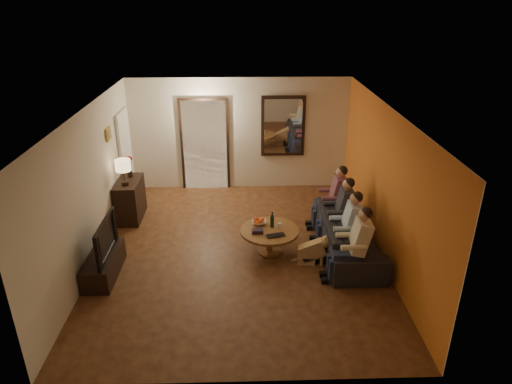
{
  "coord_description": "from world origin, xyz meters",
  "views": [
    {
      "loc": [
        0.07,
        -7.12,
        4.36
      ],
      "look_at": [
        0.3,
        0.3,
        1.05
      ],
      "focal_mm": 32.0,
      "sensor_mm": 36.0,
      "label": 1
    }
  ],
  "objects_px": {
    "dresser": "(130,200)",
    "person_a": "(355,248)",
    "bowl": "(259,222)",
    "coffee_table": "(269,241)",
    "person_b": "(347,229)",
    "dog": "(313,249)",
    "tv_stand": "(104,265)",
    "sofa": "(348,234)",
    "laptop": "(276,237)",
    "person_d": "(334,200)",
    "table_lamp": "(124,172)",
    "wine_bottle": "(272,219)",
    "tv": "(99,238)",
    "person_c": "(340,214)"
  },
  "relations": [
    {
      "from": "sofa",
      "to": "person_d",
      "type": "distance_m",
      "value": 0.94
    },
    {
      "from": "person_b",
      "to": "person_c",
      "type": "bearing_deg",
      "value": 90.0
    },
    {
      "from": "tv",
      "to": "sofa",
      "type": "xyz_separation_m",
      "value": [
        4.2,
        0.65,
        -0.35
      ]
    },
    {
      "from": "person_b",
      "to": "dog",
      "type": "xyz_separation_m",
      "value": [
        -0.59,
        -0.1,
        -0.32
      ]
    },
    {
      "from": "wine_bottle",
      "to": "tv_stand",
      "type": "bearing_deg",
      "value": -165.08
    },
    {
      "from": "sofa",
      "to": "bowl",
      "type": "distance_m",
      "value": 1.62
    },
    {
      "from": "tv",
      "to": "sofa",
      "type": "height_order",
      "value": "tv"
    },
    {
      "from": "person_b",
      "to": "coffee_table",
      "type": "height_order",
      "value": "person_b"
    },
    {
      "from": "table_lamp",
      "to": "tv_stand",
      "type": "distance_m",
      "value": 2.08
    },
    {
      "from": "wine_bottle",
      "to": "dog",
      "type": "bearing_deg",
      "value": -37.2
    },
    {
      "from": "person_d",
      "to": "coffee_table",
      "type": "height_order",
      "value": "person_d"
    },
    {
      "from": "dog",
      "to": "laptop",
      "type": "height_order",
      "value": "dog"
    },
    {
      "from": "wine_bottle",
      "to": "person_c",
      "type": "bearing_deg",
      "value": 8.69
    },
    {
      "from": "table_lamp",
      "to": "tv_stand",
      "type": "xyz_separation_m",
      "value": [
        0.0,
        -1.87,
        -0.9
      ]
    },
    {
      "from": "person_b",
      "to": "table_lamp",
      "type": "bearing_deg",
      "value": 159.61
    },
    {
      "from": "dog",
      "to": "coffee_table",
      "type": "height_order",
      "value": "dog"
    },
    {
      "from": "sofa",
      "to": "coffee_table",
      "type": "distance_m",
      "value": 1.42
    },
    {
      "from": "tv",
      "to": "person_b",
      "type": "distance_m",
      "value": 4.11
    },
    {
      "from": "laptop",
      "to": "wine_bottle",
      "type": "bearing_deg",
      "value": 82.7
    },
    {
      "from": "table_lamp",
      "to": "laptop",
      "type": "xyz_separation_m",
      "value": [
        2.88,
        -1.5,
        -0.63
      ]
    },
    {
      "from": "laptop",
      "to": "sofa",
      "type": "bearing_deg",
      "value": -3.05
    },
    {
      "from": "sofa",
      "to": "person_c",
      "type": "height_order",
      "value": "person_c"
    },
    {
      "from": "dresser",
      "to": "table_lamp",
      "type": "xyz_separation_m",
      "value": [
        0.0,
        -0.22,
        0.68
      ]
    },
    {
      "from": "tv_stand",
      "to": "person_a",
      "type": "height_order",
      "value": "person_a"
    },
    {
      "from": "dresser",
      "to": "table_lamp",
      "type": "distance_m",
      "value": 0.72
    },
    {
      "from": "dresser",
      "to": "person_a",
      "type": "xyz_separation_m",
      "value": [
        4.1,
        -2.34,
        0.19
      ]
    },
    {
      "from": "tv_stand",
      "to": "person_d",
      "type": "distance_m",
      "value": 4.4
    },
    {
      "from": "sofa",
      "to": "dog",
      "type": "relative_size",
      "value": 4.17
    },
    {
      "from": "sofa",
      "to": "coffee_table",
      "type": "bearing_deg",
      "value": 90.09
    },
    {
      "from": "person_d",
      "to": "wine_bottle",
      "type": "bearing_deg",
      "value": -147.88
    },
    {
      "from": "coffee_table",
      "to": "laptop",
      "type": "distance_m",
      "value": 0.38
    },
    {
      "from": "person_c",
      "to": "wine_bottle",
      "type": "bearing_deg",
      "value": -171.31
    },
    {
      "from": "dresser",
      "to": "wine_bottle",
      "type": "relative_size",
      "value": 3.0
    },
    {
      "from": "coffee_table",
      "to": "person_b",
      "type": "bearing_deg",
      "value": -13.15
    },
    {
      "from": "sofa",
      "to": "bowl",
      "type": "xyz_separation_m",
      "value": [
        -1.59,
        0.23,
        0.14
      ]
    },
    {
      "from": "person_c",
      "to": "bowl",
      "type": "bearing_deg",
      "value": -177.2
    },
    {
      "from": "tv_stand",
      "to": "wine_bottle",
      "type": "relative_size",
      "value": 3.72
    },
    {
      "from": "person_a",
      "to": "dog",
      "type": "relative_size",
      "value": 2.14
    },
    {
      "from": "person_a",
      "to": "bowl",
      "type": "bearing_deg",
      "value": 142.96
    },
    {
      "from": "table_lamp",
      "to": "tv",
      "type": "distance_m",
      "value": 1.91
    },
    {
      "from": "person_b",
      "to": "bowl",
      "type": "distance_m",
      "value": 1.59
    },
    {
      "from": "sofa",
      "to": "laptop",
      "type": "bearing_deg",
      "value": 102.12
    },
    {
      "from": "tv_stand",
      "to": "tv",
      "type": "bearing_deg",
      "value": 0.0
    },
    {
      "from": "coffee_table",
      "to": "tv",
      "type": "bearing_deg",
      "value": -166.76
    },
    {
      "from": "bowl",
      "to": "coffee_table",
      "type": "bearing_deg",
      "value": -50.71
    },
    {
      "from": "person_a",
      "to": "coffee_table",
      "type": "distance_m",
      "value": 1.64
    },
    {
      "from": "sofa",
      "to": "person_d",
      "type": "bearing_deg",
      "value": 6.71
    },
    {
      "from": "sofa",
      "to": "person_b",
      "type": "height_order",
      "value": "person_b"
    },
    {
      "from": "dresser",
      "to": "tv_stand",
      "type": "distance_m",
      "value": 2.1
    },
    {
      "from": "dresser",
      "to": "wine_bottle",
      "type": "distance_m",
      "value": 3.14
    }
  ]
}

